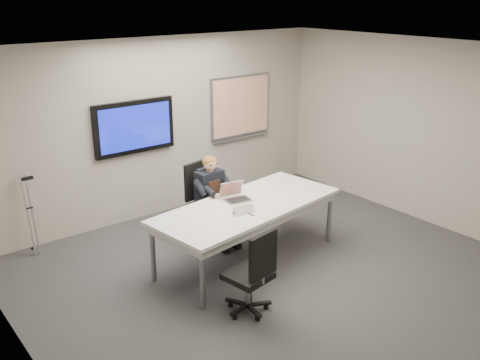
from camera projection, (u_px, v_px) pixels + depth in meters
floor at (290, 283)px, 6.65m from camera, size 6.00×6.00×0.02m
ceiling at (298, 54)px, 5.70m from camera, size 6.00×6.00×0.02m
wall_back at (162, 128)px, 8.40m from camera, size 6.00×0.02×2.80m
wall_left at (31, 252)px, 4.43m from camera, size 0.02×6.00×2.80m
wall_right at (441, 136)px, 7.92m from camera, size 0.02×6.00×2.80m
conference_table at (248, 211)px, 7.01m from camera, size 2.74×1.43×0.81m
tv_display at (134, 127)px, 8.03m from camera, size 1.30×0.09×0.80m
whiteboard at (241, 107)px, 9.23m from camera, size 1.25×0.08×1.10m
office_chair_far at (206, 214)px, 7.81m from camera, size 0.63×0.63×1.11m
office_chair_near at (251, 287)px, 5.95m from camera, size 0.56×0.56×1.03m
seated_person at (217, 209)px, 7.58m from camera, size 0.40×0.69×1.27m
crutch at (30, 213)px, 7.24m from camera, size 0.25×0.55×1.21m
laptop at (235, 195)px, 7.11m from camera, size 0.37×0.36×0.24m
name_tent at (243, 209)px, 6.67m from camera, size 0.28×0.11×0.11m
pen at (250, 214)px, 6.64m from camera, size 0.04×0.14×0.01m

